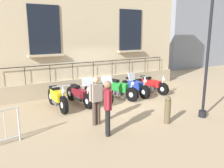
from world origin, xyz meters
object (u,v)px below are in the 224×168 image
motorcycle_yellow (57,98)px  motorcycle_red (151,85)px  motorcycle_green (120,89)px  motorcycle_blue (135,87)px  pedestrian_standing (108,105)px  motorcycle_maroon (80,95)px  lamppost (212,6)px  bollard (168,110)px  motorcycle_orange (98,92)px  pedestrian_walking (96,98)px

motorcycle_yellow → motorcycle_red: bearing=91.3°
motorcycle_green → motorcycle_blue: motorcycle_green is taller
pedestrian_standing → motorcycle_red: bearing=126.8°
motorcycle_yellow → motorcycle_maroon: 1.03m
lamppost → pedestrian_standing: 4.89m
motorcycle_yellow → bollard: bearing=38.6°
motorcycle_maroon → motorcycle_yellow: bearing=-83.9°
motorcycle_orange → pedestrian_walking: bearing=-28.6°
bollard → motorcycle_blue: bearing=161.3°
motorcycle_green → bollard: size_ratio=2.17×
motorcycle_blue → motorcycle_yellow: bearing=-89.1°
lamppost → pedestrian_walking: size_ratio=3.03×
motorcycle_orange → pedestrian_standing: size_ratio=1.28×
motorcycle_red → motorcycle_blue: bearing=-86.9°
motorcycle_yellow → motorcycle_maroon: (-0.11, 1.02, -0.04)m
pedestrian_walking → pedestrian_standing: bearing=-4.9°
motorcycle_blue → motorcycle_red: size_ratio=0.99×
motorcycle_maroon → motorcycle_green: (0.13, 1.99, 0.02)m
pedestrian_walking → bollard: bearing=62.1°
motorcycle_yellow → bollard: 4.45m
motorcycle_yellow → pedestrian_standing: 3.33m
motorcycle_maroon → motorcycle_red: 4.02m
motorcycle_red → pedestrian_standing: (3.37, -4.50, 0.56)m
motorcycle_blue → lamppost: bearing=5.9°
pedestrian_standing → pedestrian_walking: (-0.92, 0.08, -0.02)m
motorcycle_yellow → motorcycle_maroon: size_ratio=1.00×
motorcycle_green → lamppost: 5.27m
motorcycle_orange → motorcycle_red: (-0.02, 3.11, -0.01)m
pedestrian_standing → motorcycle_blue: bearing=133.9°
motorcycle_maroon → motorcycle_orange: bearing=89.0°
lamppost → motorcycle_red: bearing=169.9°
bollard → pedestrian_walking: size_ratio=0.58×
motorcycle_green → motorcycle_orange: bearing=-95.9°
motorcycle_red → pedestrian_walking: size_ratio=1.26×
motorcycle_yellow → lamppost: (3.68, 4.36, 3.52)m
bollard → motorcycle_red: bearing=147.8°
pedestrian_walking → motorcycle_blue: bearing=125.4°
motorcycle_green → motorcycle_red: size_ratio=1.00×
motorcycle_blue → pedestrian_walking: 4.16m
motorcycle_red → bollard: (3.59, -2.26, 0.08)m
motorcycle_yellow → motorcycle_red: (-0.12, 5.04, -0.04)m
motorcycle_yellow → motorcycle_blue: 3.97m
motorcycle_green → pedestrian_standing: (3.23, -2.48, 0.53)m
pedestrian_standing → lamppost: bearing=83.5°
motorcycle_green → bollard: motorcycle_green is taller
motorcycle_blue → motorcycle_red: (-0.06, 1.06, -0.01)m
motorcycle_orange → motorcycle_maroon: bearing=-91.0°
motorcycle_orange → bollard: (3.57, 0.84, 0.07)m
pedestrian_standing → bollard: bearing=84.2°
motorcycle_red → motorcycle_green: bearing=-86.2°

